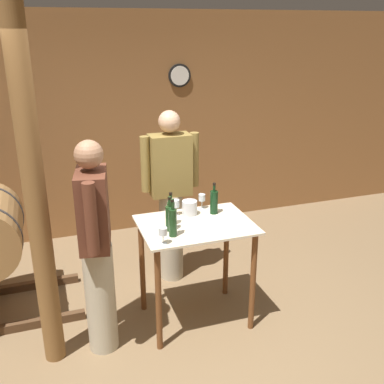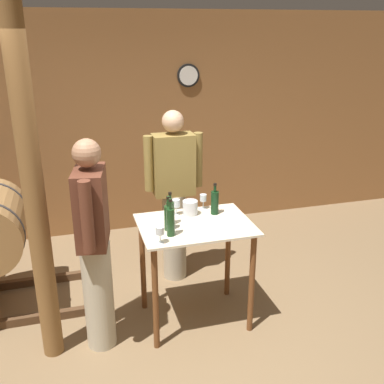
% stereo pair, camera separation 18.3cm
% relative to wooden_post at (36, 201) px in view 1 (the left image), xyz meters
% --- Properties ---
extents(ground_plane, '(14.00, 14.00, 0.00)m').
position_rel_wooden_post_xyz_m(ground_plane, '(1.00, -0.41, -1.35)').
color(ground_plane, brown).
extents(back_wall, '(8.40, 0.08, 2.70)m').
position_rel_wooden_post_xyz_m(back_wall, '(1.00, 2.25, 0.00)').
color(back_wall, brown).
rests_on(back_wall, ground_plane).
extents(tasting_table, '(0.95, 0.70, 0.95)m').
position_rel_wooden_post_xyz_m(tasting_table, '(1.24, 0.11, -0.61)').
color(tasting_table, beige).
rests_on(tasting_table, ground_plane).
extents(wooden_post, '(0.16, 0.16, 2.70)m').
position_rel_wooden_post_xyz_m(wooden_post, '(0.00, 0.00, 0.00)').
color(wooden_post, brown).
rests_on(wooden_post, ground_plane).
extents(wine_bottle_far_left, '(0.06, 0.06, 0.31)m').
position_rel_wooden_post_xyz_m(wine_bottle_far_left, '(0.99, -0.05, -0.28)').
color(wine_bottle_far_left, '#193819').
rests_on(wine_bottle_far_left, tasting_table).
extents(wine_bottle_left, '(0.07, 0.07, 0.29)m').
position_rel_wooden_post_xyz_m(wine_bottle_left, '(1.00, 0.06, -0.29)').
color(wine_bottle_left, '#193819').
rests_on(wine_bottle_left, tasting_table).
extents(wine_bottle_center, '(0.07, 0.07, 0.29)m').
position_rel_wooden_post_xyz_m(wine_bottle_center, '(1.04, 0.16, -0.29)').
color(wine_bottle_center, '#193819').
rests_on(wine_bottle_center, tasting_table).
extents(wine_bottle_right, '(0.07, 0.07, 0.29)m').
position_rel_wooden_post_xyz_m(wine_bottle_right, '(1.47, 0.27, -0.29)').
color(wine_bottle_right, black).
rests_on(wine_bottle_right, tasting_table).
extents(wine_glass_near_left, '(0.07, 0.07, 0.14)m').
position_rel_wooden_post_xyz_m(wine_glass_near_left, '(0.88, -0.16, -0.30)').
color(wine_glass_near_left, silver).
rests_on(wine_glass_near_left, tasting_table).
extents(wine_glass_near_center, '(0.07, 0.07, 0.14)m').
position_rel_wooden_post_xyz_m(wine_glass_near_center, '(1.14, 0.35, -0.30)').
color(wine_glass_near_center, silver).
rests_on(wine_glass_near_center, tasting_table).
extents(wine_glass_near_right, '(0.06, 0.06, 0.14)m').
position_rel_wooden_post_xyz_m(wine_glass_near_right, '(1.40, 0.41, -0.30)').
color(wine_glass_near_right, silver).
rests_on(wine_glass_near_right, tasting_table).
extents(ice_bucket, '(0.13, 0.13, 0.13)m').
position_rel_wooden_post_xyz_m(ice_bucket, '(1.25, 0.31, -0.34)').
color(ice_bucket, silver).
rests_on(ice_bucket, tasting_table).
extents(person_host, '(0.29, 0.58, 1.76)m').
position_rel_wooden_post_xyz_m(person_host, '(0.39, -0.00, -0.41)').
color(person_host, '#B7AD93').
rests_on(person_host, ground_plane).
extents(person_visitor_with_scarf, '(0.59, 0.24, 1.77)m').
position_rel_wooden_post_xyz_m(person_visitor_with_scarf, '(1.24, 0.89, -0.41)').
color(person_visitor_with_scarf, '#B7AD93').
rests_on(person_visitor_with_scarf, ground_plane).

